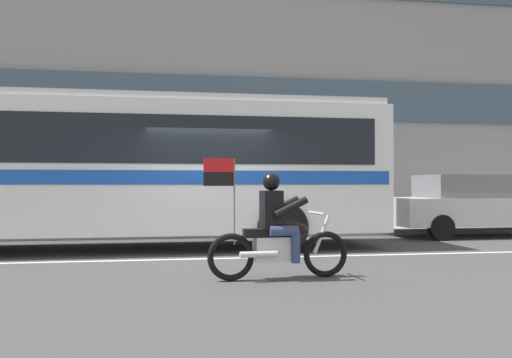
{
  "coord_description": "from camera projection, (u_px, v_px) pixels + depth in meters",
  "views": [
    {
      "loc": [
        -0.81,
        -10.7,
        1.4
      ],
      "look_at": [
        0.84,
        -0.55,
        1.5
      ],
      "focal_mm": 37.83,
      "sensor_mm": 36.0,
      "label": 1
    }
  ],
  "objects": [
    {
      "name": "ground_plane",
      "position": [
        210.0,
        255.0,
        10.68
      ],
      "size": [
        60.0,
        60.0,
        0.0
      ],
      "primitive_type": "plane",
      "color": "#3D3D3F"
    },
    {
      "name": "lane_center_stripe",
      "position": [
        212.0,
        259.0,
        10.08
      ],
      "size": [
        26.6,
        0.14,
        0.01
      ],
      "primitive_type": "cube",
      "color": "silver",
      "rests_on": "ground_plane"
    },
    {
      "name": "motorcycle_with_rider",
      "position": [
        278.0,
        234.0,
        7.95
      ],
      "size": [
        2.19,
        0.64,
        1.78
      ],
      "color": "black",
      "rests_on": "ground_plane"
    },
    {
      "name": "parked_hatchback_downstreet",
      "position": [
        474.0,
        205.0,
        14.4
      ],
      "size": [
        4.71,
        1.91,
        1.64
      ],
      "color": "silver",
      "rests_on": "ground_plane"
    },
    {
      "name": "sidewalk_curb",
      "position": [
        197.0,
        229.0,
        15.71
      ],
      "size": [
        28.0,
        3.8,
        0.15
      ],
      "primitive_type": "cube",
      "color": "gray",
      "rests_on": "ground_plane"
    },
    {
      "name": "office_building_facade",
      "position": [
        193.0,
        44.0,
        18.02
      ],
      "size": [
        28.0,
        0.89,
        12.18
      ],
      "color": "gray",
      "rests_on": "ground_plane"
    },
    {
      "name": "transit_bus",
      "position": [
        140.0,
        162.0,
        11.64
      ],
      "size": [
        10.52,
        2.68,
        3.22
      ],
      "color": "silver",
      "rests_on": "ground_plane"
    }
  ]
}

